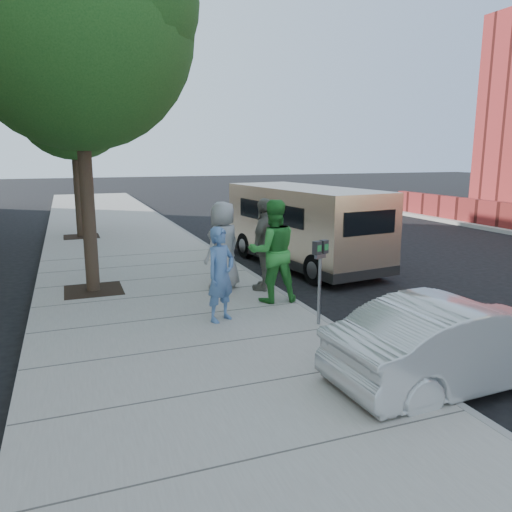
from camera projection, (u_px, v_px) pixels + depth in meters
name	position (u px, v px, depth m)	size (l,w,h in m)	color
ground	(229.00, 318.00, 9.38)	(120.00, 120.00, 0.00)	black
sidewalk	(177.00, 321.00, 9.01)	(5.00, 60.00, 0.15)	gray
curb_face	(299.00, 306.00, 9.86)	(0.12, 60.00, 0.16)	gray
tree_near	(78.00, 22.00, 9.67)	(4.62, 4.60, 7.53)	black
tree_far	(73.00, 98.00, 16.76)	(3.92, 3.80, 6.49)	black
parking_meter	(320.00, 264.00, 8.40)	(0.32, 0.20, 1.46)	gray
van	(302.00, 224.00, 13.60)	(2.63, 5.99, 2.15)	beige
sedan	(460.00, 342.00, 6.56)	(1.28, 3.66, 1.20)	silver
person_officer	(221.00, 274.00, 8.64)	(0.61, 0.40, 1.66)	#5076AA
person_green_shirt	(273.00, 251.00, 9.77)	(0.98, 0.77, 2.02)	green
person_gray_shirt	(223.00, 245.00, 10.74)	(0.92, 0.60, 1.89)	#9F9FA2
person_striped_polo	(265.00, 244.00, 10.65)	(1.16, 0.48, 1.97)	slate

